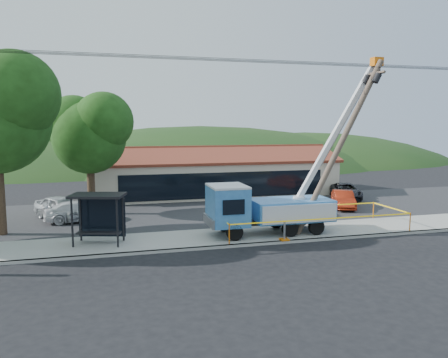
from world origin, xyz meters
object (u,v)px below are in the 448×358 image
car_red (343,209)px  car_dark (345,199)px  utility_truck (267,206)px  leaning_pole (343,139)px  car_white (81,223)px  bus_shelter (99,207)px  car_silver (62,220)px

car_red → car_dark: car_red is taller
car_dark → car_red: bearing=-103.8°
utility_truck → car_dark: size_ratio=2.25×
leaning_pole → car_red: size_ratio=2.52×
utility_truck → car_white: (-10.99, 6.57, -1.81)m
bus_shelter → car_dark: size_ratio=0.66×
utility_truck → car_silver: bearing=148.1°
car_dark → car_white: bearing=-152.0°
car_silver → car_white: car_silver is taller
bus_shelter → car_white: 6.71m
car_white → car_dark: bearing=-85.8°
leaning_pole → car_red: (4.20, 6.85, -5.78)m
utility_truck → leaning_pole: size_ratio=1.04×
car_white → car_dark: size_ratio=0.97×
bus_shelter → car_red: 19.38m
bus_shelter → car_white: bus_shelter is taller
car_silver → car_red: size_ratio=1.15×
bus_shelter → car_dark: bus_shelter is taller
car_silver → car_white: 1.66m
utility_truck → bus_shelter: utility_truck is taller
utility_truck → car_dark: 15.30m
leaning_pole → utility_truck: bearing=171.9°
car_red → car_white: 19.71m
utility_truck → car_white: bearing=149.1°
car_silver → car_dark: car_silver is taller
utility_truck → car_red: size_ratio=2.62×
utility_truck → car_silver: size_ratio=2.29×
leaning_pole → car_dark: leaning_pole is taller
car_silver → car_red: 21.03m
utility_truck → leaning_pole: bearing=-8.1°
leaning_pole → bus_shelter: size_ratio=3.26×
car_red → utility_truck: bearing=-122.4°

